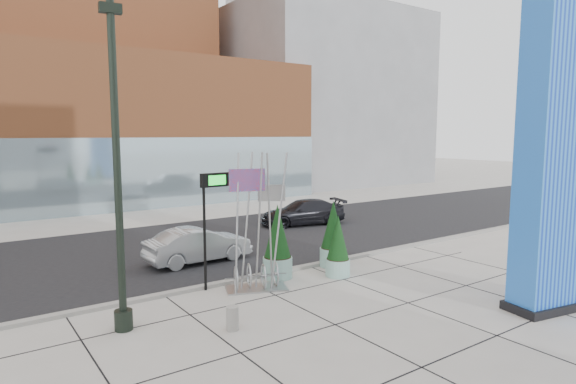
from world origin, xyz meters
TOP-DOWN VIEW (x-y plane):
  - ground at (0.00, 0.00)m, footprint 160.00×160.00m
  - street_asphalt at (0.00, 10.00)m, footprint 80.00×12.00m
  - curb_edge at (0.00, 4.00)m, footprint 80.00×0.30m
  - tower_podium at (1.00, 27.00)m, footprint 34.00×10.00m
  - tower_glass_front at (1.00, 22.20)m, footprint 34.00×0.60m
  - building_grey_parking at (26.00, 32.00)m, footprint 20.00×18.00m
  - blue_pylon at (7.14, -3.75)m, footprint 2.92×1.70m
  - lamp_post at (-3.90, 2.02)m, footprint 0.58×0.48m
  - public_art_sculpture at (0.85, 2.92)m, footprint 2.29×1.71m
  - concrete_bollard at (-1.50, 0.33)m, footprint 0.34×0.34m
  - overhead_street_sign at (0.04, 3.80)m, footprint 1.87×0.30m
  - round_planter_east at (4.83, 3.60)m, footprint 1.06×1.06m
  - round_planter_mid at (4.10, 2.47)m, footprint 0.91×0.91m
  - round_planter_west at (2.17, 3.60)m, footprint 1.09×1.09m
  - car_silver_mid at (0.67, 7.20)m, footprint 4.40×1.70m
  - car_dark_east at (9.15, 11.35)m, footprint 5.27×3.11m

SIDE VIEW (x-z plane):
  - ground at x=0.00m, z-range 0.00..0.00m
  - street_asphalt at x=0.00m, z-range 0.00..0.02m
  - curb_edge at x=0.00m, z-range 0.00..0.12m
  - concrete_bollard at x=-1.50m, z-range 0.00..0.66m
  - car_silver_mid at x=0.67m, z-range 0.00..1.43m
  - car_dark_east at x=9.15m, z-range 0.00..1.43m
  - round_planter_mid at x=4.10m, z-range -0.06..2.22m
  - public_art_sculpture at x=0.85m, z-range -1.11..3.56m
  - round_planter_east at x=4.83m, z-range -0.07..2.57m
  - round_planter_west at x=2.17m, z-range -0.07..2.65m
  - tower_glass_front at x=1.00m, z-range 0.00..5.00m
  - overhead_street_sign at x=0.04m, z-range 1.42..5.38m
  - lamp_post at x=-3.90m, z-range -0.80..8.01m
  - blue_pylon at x=7.14m, z-range -0.15..8.98m
  - tower_podium at x=1.00m, z-range 0.00..11.00m
  - building_grey_parking at x=26.00m, z-range 0.00..18.00m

